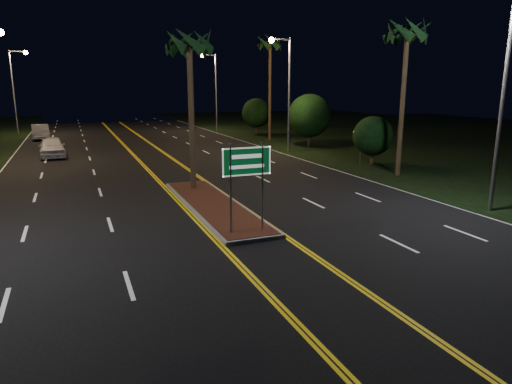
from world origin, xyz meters
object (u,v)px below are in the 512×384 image
streetlight_right_near (499,76)px  shrub_mid (309,116)px  median_island (213,205)px  shrub_far (256,113)px  car_far (40,131)px  palm_right_far (270,45)px  streetlight_right_far (213,83)px  warning_sign (361,137)px  shrub_near (373,136)px  palm_median (189,43)px  palm_right_near (408,33)px  streetlight_left_far (16,82)px  highway_sign (247,170)px  streetlight_right_mid (285,81)px  car_near (52,145)px

streetlight_right_near → shrub_mid: bearing=81.2°
median_island → shrub_mid: 22.18m
shrub_far → car_far: shrub_far is taller
palm_right_far → streetlight_right_far: bearing=100.3°
streetlight_right_far → warning_sign: size_ratio=3.21×
median_island → shrub_near: 15.32m
median_island → car_far: car_far is taller
palm_median → warning_sign: palm_median is taller
palm_right_near → shrub_near: 7.50m
streetlight_left_far → car_far: bearing=-65.7°
highway_sign → palm_median: size_ratio=0.39×
streetlight_right_mid → warning_sign: 8.83m
streetlight_right_far → palm_right_near: size_ratio=0.97×
median_island → shrub_mid: size_ratio=2.22×
streetlight_left_far → palm_right_near: palm_right_near is taller
streetlight_right_near → palm_right_near: size_ratio=0.97×
streetlight_right_far → shrub_far: 7.56m
streetlight_right_far → palm_right_far: (2.19, -12.00, 3.49)m
car_far → median_island: bearing=-79.8°
palm_median → streetlight_left_far: bearing=107.6°
palm_median → palm_right_far: size_ratio=0.81×
palm_median → palm_right_far: 23.40m
palm_right_far → streetlight_right_near: bearing=-94.5°
median_island → streetlight_right_far: bearing=73.1°
streetlight_right_near → palm_median: size_ratio=1.08×
median_island → streetlight_right_mid: bearing=54.7°
highway_sign → car_far: bearing=103.1°
shrub_mid → car_near: shrub_mid is taller
highway_sign → car_near: size_ratio=0.60×
streetlight_right_mid → streetlight_right_far: bearing=90.0°
streetlight_right_far → shrub_mid: size_ratio=1.95×
streetlight_right_near → streetlight_right_mid: 20.00m
highway_sign → palm_right_far: bearing=64.8°
palm_right_far → median_island: bearing=-119.1°
highway_sign → palm_right_near: palm_right_near is taller
palm_right_near → palm_right_far: palm_right_far is taller
streetlight_right_near → streetlight_right_far: size_ratio=1.00×
highway_sign → streetlight_left_far: size_ratio=0.36×
streetlight_right_near → palm_median: 13.69m
shrub_near → warning_sign: 0.79m
streetlight_left_far → palm_right_far: 27.50m
highway_sign → palm_median: bearing=90.0°
streetlight_right_near → car_far: 42.26m
highway_sign → shrub_far: shrub_far is taller
median_island → car_far: bearing=104.7°
car_near → streetlight_right_mid: bearing=-16.0°
streetlight_right_far → palm_median: (-10.61, -31.50, 1.62)m
highway_sign → shrub_far: size_ratio=0.81×
streetlight_right_near → car_far: size_ratio=1.73×
streetlight_left_far → streetlight_right_near: same height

